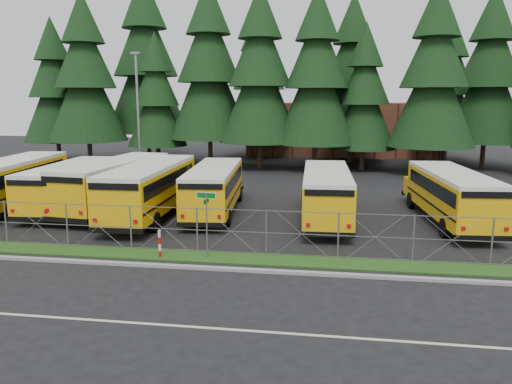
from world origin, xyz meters
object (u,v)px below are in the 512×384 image
Objects in this scene: bus_0 at (17,183)px; striped_bollard at (160,244)px; bus_4 at (215,190)px; bus_east at (449,197)px; bus_2 at (118,185)px; street_sign at (206,211)px; bus_1 at (72,187)px; bus_3 at (153,190)px; bus_6 at (326,195)px; light_standard at (138,112)px.

striped_bollard is at bearing -40.13° from bus_0.
bus_east is at bearing -6.61° from bus_4.
bus_2 is 4.03× the size of street_sign.
bus_1 is 0.99× the size of bus_4.
bus_3 is (9.00, -1.08, 0.02)m from bus_0.
light_standard is (-15.22, 11.83, 4.11)m from bus_6.
bus_4 is 1.03× the size of light_standard.
bus_2 reaches higher than bus_4.
street_sign is (7.53, -8.36, 0.55)m from bus_2.
bus_0 reaches higher than street_sign.
bus_2 is at bearing 174.09° from bus_4.
bus_3 reaches higher than street_sign.
bus_east is at bearing 1.91° from bus_6.
bus_2 is at bearing -2.16° from bus_0.
light_standard reaches higher than bus_3.
bus_1 is 11.96m from light_standard.
bus_6 is (15.11, -0.61, 0.03)m from bus_1.
bus_2 is at bearing 122.95° from striped_bollard.
bus_1 is 0.91× the size of bus_3.
street_sign reaches higher than striped_bollard.
street_sign is at bearing -84.08° from bus_4.
bus_east is (12.87, -0.37, 0.03)m from bus_4.
bus_2 reaches higher than striped_bollard.
street_sign is (-4.79, -7.44, 0.64)m from bus_6.
bus_4 is (5.95, -0.10, -0.11)m from bus_2.
bus_0 and bus_2 have the same top height.
striped_bollard is (11.88, -8.20, -0.88)m from bus_0.
bus_1 is 0.97× the size of bus_east.
light_standard is at bearing 111.34° from bus_2.
bus_east reaches higher than bus_1.
bus_east is at bearing -3.33° from bus_1.
light_standard is (-21.71, 11.39, 4.10)m from bus_east.
bus_3 is (5.47, -1.15, 0.14)m from bus_1.
bus_0 is 1.12× the size of light_standard.
bus_1 is (3.53, 0.07, -0.12)m from bus_0.
bus_4 is 8.72× the size of striped_bollard.
bus_6 is at bearing -5.20° from bus_1.
bus_6 is 3.78× the size of street_sign.
bus_4 is (12.27, 0.27, -0.11)m from bus_0.
street_sign reaches higher than bus_1.
bus_2 reaches higher than bus_6.
street_sign is at bearing -150.16° from bus_east.
bus_2 is 1.05× the size of bus_east.
bus_0 is at bearing 150.03° from street_sign.
bus_east is (16.14, 0.98, -0.09)m from bus_3.
light_standard is at bearing 113.04° from bus_3.
bus_east reaches higher than bus_4.
bus_2 is 18.82m from bus_east.
bus_6 reaches higher than bus_4.
street_sign reaches higher than bus_6.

